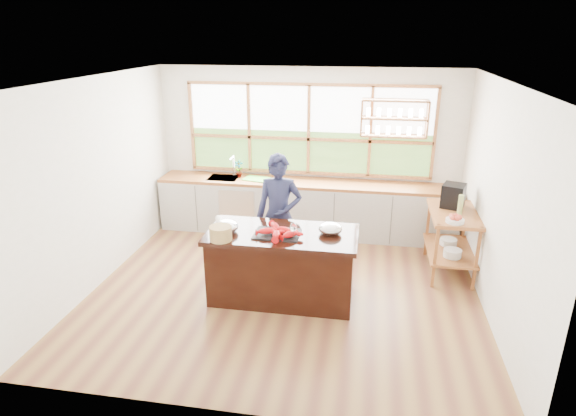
% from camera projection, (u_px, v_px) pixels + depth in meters
% --- Properties ---
extents(ground_plane, '(5.00, 5.00, 0.00)m').
position_uv_depth(ground_plane, '(285.00, 289.00, 6.40)').
color(ground_plane, olive).
extents(room_shell, '(5.02, 4.52, 2.71)m').
position_uv_depth(room_shell, '(294.00, 151.00, 6.26)').
color(room_shell, white).
rests_on(room_shell, ground_plane).
extents(back_counter, '(4.90, 0.63, 0.90)m').
position_uv_depth(back_counter, '(304.00, 207.00, 8.04)').
color(back_counter, '#BCB8B1').
rests_on(back_counter, ground_plane).
extents(right_shelf_unit, '(0.62, 1.10, 0.90)m').
position_uv_depth(right_shelf_unit, '(452.00, 232.00, 6.66)').
color(right_shelf_unit, brown).
rests_on(right_shelf_unit, ground_plane).
extents(island, '(1.85, 0.90, 0.90)m').
position_uv_depth(island, '(282.00, 265.00, 6.06)').
color(island, black).
rests_on(island, ground_plane).
extents(cook, '(0.65, 0.44, 1.71)m').
position_uv_depth(cook, '(279.00, 216.00, 6.55)').
color(cook, '#1B1E3C').
rests_on(cook, ground_plane).
extents(potted_plant, '(0.16, 0.12, 0.30)m').
position_uv_depth(potted_plant, '(239.00, 169.00, 8.06)').
color(potted_plant, slate).
rests_on(potted_plant, back_counter).
extents(cutting_board, '(0.46, 0.38, 0.01)m').
position_uv_depth(cutting_board, '(256.00, 179.00, 8.01)').
color(cutting_board, green).
rests_on(cutting_board, back_counter).
extents(espresso_machine, '(0.37, 0.39, 0.33)m').
position_uv_depth(espresso_machine, '(453.00, 196.00, 6.70)').
color(espresso_machine, black).
rests_on(espresso_machine, right_shelf_unit).
extents(wine_bottle, '(0.09, 0.09, 0.28)m').
position_uv_depth(wine_bottle, '(460.00, 205.00, 6.42)').
color(wine_bottle, '#99AD5C').
rests_on(wine_bottle, right_shelf_unit).
extents(fruit_bowl, '(0.23, 0.23, 0.11)m').
position_uv_depth(fruit_bowl, '(455.00, 219.00, 6.19)').
color(fruit_bowl, silver).
rests_on(fruit_bowl, right_shelf_unit).
extents(slate_board, '(0.55, 0.40, 0.02)m').
position_uv_depth(slate_board, '(277.00, 234.00, 5.84)').
color(slate_board, black).
rests_on(slate_board, island).
extents(lobster_pile, '(0.52, 0.48, 0.08)m').
position_uv_depth(lobster_pile, '(278.00, 231.00, 5.79)').
color(lobster_pile, red).
rests_on(lobster_pile, slate_board).
extents(mixing_bowl_left, '(0.31, 0.31, 0.15)m').
position_uv_depth(mixing_bowl_left, '(226.00, 227.00, 5.91)').
color(mixing_bowl_left, silver).
rests_on(mixing_bowl_left, island).
extents(mixing_bowl_right, '(0.29, 0.29, 0.14)m').
position_uv_depth(mixing_bowl_right, '(330.00, 229.00, 5.86)').
color(mixing_bowl_right, silver).
rests_on(mixing_bowl_right, island).
extents(wine_glass, '(0.08, 0.08, 0.22)m').
position_uv_depth(wine_glass, '(293.00, 228.00, 5.63)').
color(wine_glass, silver).
rests_on(wine_glass, island).
extents(wicker_basket, '(0.27, 0.27, 0.17)m').
position_uv_depth(wicker_basket, '(221.00, 233.00, 5.67)').
color(wicker_basket, '#A9894B').
rests_on(wicker_basket, island).
extents(parchment_roll, '(0.21, 0.30, 0.08)m').
position_uv_depth(parchment_roll, '(220.00, 222.00, 6.12)').
color(parchment_roll, white).
rests_on(parchment_roll, island).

